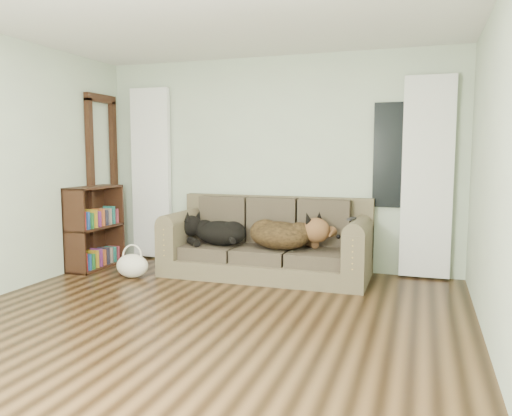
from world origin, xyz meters
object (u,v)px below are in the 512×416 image
(sofa, at_px, (265,238))
(dog_black_lab, at_px, (217,233))
(bookshelf, at_px, (95,228))
(dog_shepherd, at_px, (284,236))
(tote_bag, at_px, (132,264))

(sofa, xyz_separation_m, dog_black_lab, (-0.58, -0.07, 0.03))
(dog_black_lab, relative_size, bookshelf, 0.67)
(dog_black_lab, bearing_deg, bookshelf, -151.80)
(bookshelf, bearing_deg, sofa, 7.89)
(sofa, relative_size, dog_shepherd, 3.02)
(dog_shepherd, xyz_separation_m, tote_bag, (-1.66, -0.49, -0.33))
(sofa, bearing_deg, dog_shepherd, -19.48)
(dog_black_lab, bearing_deg, sofa, 27.70)
(dog_black_lab, height_order, dog_shepherd, dog_shepherd)
(dog_shepherd, bearing_deg, tote_bag, 38.50)
(dog_black_lab, xyz_separation_m, dog_shepherd, (0.82, -0.01, 0.01))
(sofa, distance_m, dog_shepherd, 0.26)
(sofa, height_order, tote_bag, sofa)
(sofa, relative_size, tote_bag, 6.27)
(sofa, bearing_deg, tote_bag, -157.89)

